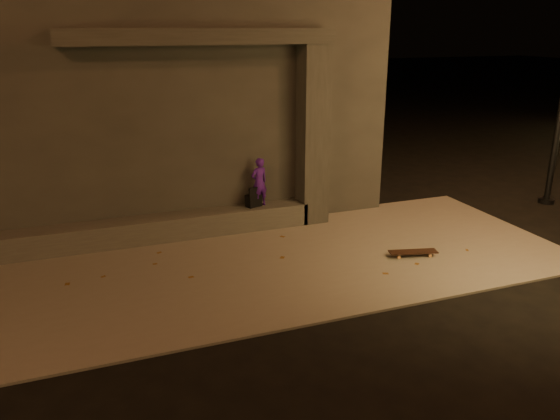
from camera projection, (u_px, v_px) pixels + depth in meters
name	position (u px, v px, depth m)	size (l,w,h in m)	color
ground	(307.00, 319.00, 7.74)	(120.00, 120.00, 0.00)	black
sidewalk	(262.00, 264.00, 9.51)	(11.00, 4.40, 0.04)	slate
building	(156.00, 89.00, 12.35)	(9.00, 5.10, 5.22)	#373432
ledge	(159.00, 228.00, 10.49)	(6.00, 0.55, 0.45)	#4B4844
column	(313.00, 136.00, 11.05)	(0.55, 0.55, 3.60)	#373432
canopy	(201.00, 36.00, 9.75)	(5.00, 0.70, 0.28)	#373432
skateboarder	(259.00, 182.00, 10.94)	(0.36, 0.24, 0.99)	#491693
backpack	(253.00, 199.00, 11.01)	(0.34, 0.28, 0.42)	black
skateboard	(413.00, 252.00, 9.75)	(0.89, 0.42, 0.10)	black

